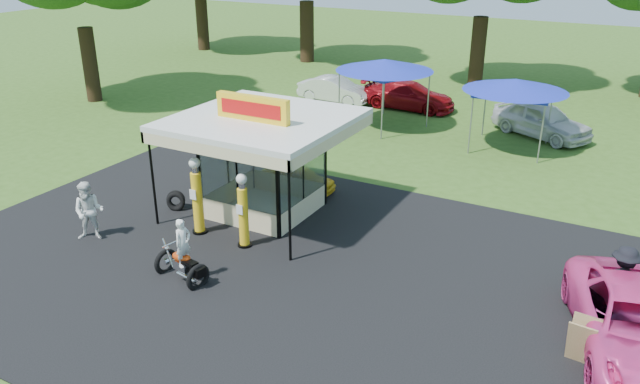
# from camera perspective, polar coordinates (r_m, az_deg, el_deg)

# --- Properties ---
(ground) EXTENTS (120.00, 120.00, 0.00)m
(ground) POSITION_cam_1_polar(r_m,az_deg,el_deg) (16.89, -8.71, -9.39)
(ground) COLOR #36581B
(ground) RESTS_ON ground
(asphalt_apron) EXTENTS (20.00, 14.00, 0.04)m
(asphalt_apron) POSITION_cam_1_polar(r_m,az_deg,el_deg) (18.26, -4.93, -6.47)
(asphalt_apron) COLOR black
(asphalt_apron) RESTS_ON ground
(gas_station_kiosk) EXTENTS (5.40, 5.40, 4.18)m
(gas_station_kiosk) POSITION_cam_1_polar(r_m,az_deg,el_deg) (20.80, -5.16, 2.64)
(gas_station_kiosk) COLOR white
(gas_station_kiosk) RESTS_ON ground
(gas_pump_left) EXTENTS (0.48, 0.48, 2.56)m
(gas_pump_left) POSITION_cam_1_polar(r_m,az_deg,el_deg) (19.79, -11.16, -0.53)
(gas_pump_left) COLOR black
(gas_pump_left) RESTS_ON ground
(gas_pump_right) EXTENTS (0.44, 0.44, 2.39)m
(gas_pump_right) POSITION_cam_1_polar(r_m,az_deg,el_deg) (18.75, -7.04, -1.89)
(gas_pump_right) COLOR black
(gas_pump_right) RESTS_ON ground
(motorcycle) EXTENTS (1.70, 1.03, 1.95)m
(motorcycle) POSITION_cam_1_polar(r_m,az_deg,el_deg) (17.40, -12.42, -5.77)
(motorcycle) COLOR black
(motorcycle) RESTS_ON ground
(spare_tires) EXTENTS (0.85, 0.67, 0.69)m
(spare_tires) POSITION_cam_1_polar(r_m,az_deg,el_deg) (22.00, -13.05, -0.79)
(spare_tires) COLOR black
(spare_tires) RESTS_ON ground
(a_frame_sign) EXTENTS (0.63, 0.59, 1.08)m
(a_frame_sign) POSITION_cam_1_polar(r_m,az_deg,el_deg) (15.29, 22.85, -12.48)
(a_frame_sign) COLOR #593819
(a_frame_sign) RESTS_ON ground
(kiosk_car) EXTENTS (2.82, 1.13, 0.96)m
(kiosk_car) POSITION_cam_1_polar(r_m,az_deg,el_deg) (23.00, -2.01, 1.27)
(kiosk_car) COLOR yellow
(kiosk_car) RESTS_ON ground
(pink_sedan) EXTENTS (4.00, 5.99, 1.53)m
(pink_sedan) POSITION_cam_1_polar(r_m,az_deg,el_deg) (15.96, 27.05, -10.76)
(pink_sedan) COLOR #FE45A0
(pink_sedan) RESTS_ON ground
(spectator_west) EXTENTS (1.16, 1.09, 1.90)m
(spectator_west) POSITION_cam_1_polar(r_m,az_deg,el_deg) (20.44, -20.36, -1.67)
(spectator_west) COLOR white
(spectator_west) RESTS_ON ground
(spectator_east_a) EXTENTS (1.36, 0.95, 1.91)m
(spectator_east_a) POSITION_cam_1_polar(r_m,az_deg,el_deg) (17.14, 25.89, -7.43)
(spectator_east_a) COLOR black
(spectator_east_a) RESTS_ON ground
(bg_car_a) EXTENTS (4.20, 1.52, 1.38)m
(bg_car_a) POSITION_cam_1_polar(r_m,az_deg,el_deg) (35.32, 1.37, 9.33)
(bg_car_a) COLOR silver
(bg_car_a) RESTS_ON ground
(bg_car_b) EXTENTS (5.08, 2.21, 1.45)m
(bg_car_b) POSITION_cam_1_polar(r_m,az_deg,el_deg) (34.25, 8.11, 8.75)
(bg_car_b) COLOR maroon
(bg_car_b) RESTS_ON ground
(bg_car_c) EXTENTS (5.09, 3.85, 1.61)m
(bg_car_c) POSITION_cam_1_polar(r_m,az_deg,el_deg) (30.85, 19.60, 6.23)
(bg_car_c) COLOR silver
(bg_car_c) RESTS_ON ground
(tent_west) EXTENTS (4.69, 4.69, 3.28)m
(tent_west) POSITION_cam_1_polar(r_m,az_deg,el_deg) (30.46, 5.93, 11.42)
(tent_west) COLOR gray
(tent_west) RESTS_ON ground
(tent_east) EXTENTS (4.44, 4.44, 3.10)m
(tent_east) POSITION_cam_1_polar(r_m,az_deg,el_deg) (28.19, 17.43, 9.26)
(tent_east) COLOR gray
(tent_east) RESTS_ON ground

